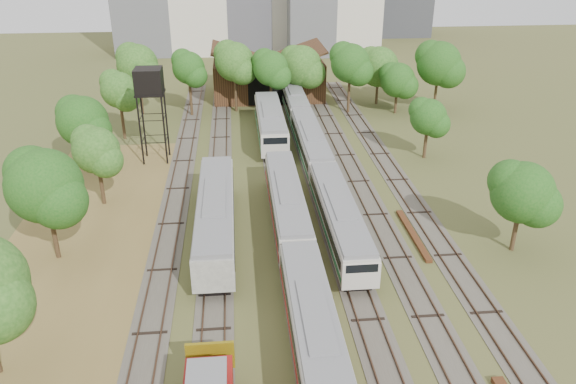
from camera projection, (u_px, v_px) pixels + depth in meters
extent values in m
plane|color=#475123|center=(347.00, 356.00, 33.50)|extent=(240.00, 240.00, 0.00)
cube|color=brown|center=(71.00, 294.00, 39.14)|extent=(14.00, 60.00, 0.04)
cube|color=#4C473D|center=(178.00, 189.00, 54.96)|extent=(2.60, 80.00, 0.06)
cube|color=#472D1E|center=(170.00, 188.00, 54.86)|extent=(0.08, 80.00, 0.14)
cube|color=#472D1E|center=(185.00, 188.00, 54.98)|extent=(0.08, 80.00, 0.14)
cube|color=#4C473D|center=(219.00, 187.00, 55.31)|extent=(2.60, 80.00, 0.06)
cube|color=#472D1E|center=(212.00, 187.00, 55.21)|extent=(0.08, 80.00, 0.14)
cube|color=#472D1E|center=(226.00, 186.00, 55.33)|extent=(0.08, 80.00, 0.14)
cube|color=#4C473D|center=(279.00, 185.00, 55.83)|extent=(2.60, 80.00, 0.06)
cube|color=#472D1E|center=(272.00, 184.00, 55.73)|extent=(0.08, 80.00, 0.14)
cube|color=#472D1E|center=(287.00, 184.00, 55.85)|extent=(0.08, 80.00, 0.14)
cube|color=#4C473D|center=(319.00, 183.00, 56.17)|extent=(2.60, 80.00, 0.06)
cube|color=#472D1E|center=(312.00, 183.00, 56.07)|extent=(0.08, 80.00, 0.14)
cube|color=#472D1E|center=(326.00, 182.00, 56.20)|extent=(0.08, 80.00, 0.14)
cube|color=#4C473D|center=(358.00, 181.00, 56.52)|extent=(2.60, 80.00, 0.06)
cube|color=#472D1E|center=(352.00, 181.00, 56.42)|extent=(0.08, 80.00, 0.14)
cube|color=#472D1E|center=(366.00, 180.00, 56.54)|extent=(0.08, 80.00, 0.14)
cube|color=#4C473D|center=(397.00, 180.00, 56.87)|extent=(2.60, 80.00, 0.06)
cube|color=#472D1E|center=(390.00, 179.00, 56.77)|extent=(0.08, 80.00, 0.14)
cube|color=#472D1E|center=(404.00, 179.00, 56.89)|extent=(0.08, 80.00, 0.14)
cube|color=black|center=(315.00, 357.00, 32.93)|extent=(2.02, 15.64, 0.73)
cube|color=beige|center=(315.00, 336.00, 32.29)|extent=(2.66, 17.00, 2.29)
cube|color=black|center=(315.00, 332.00, 32.17)|extent=(2.72, 15.64, 0.78)
cube|color=slate|center=(316.00, 318.00, 31.73)|extent=(2.45, 16.66, 0.33)
cube|color=maroon|center=(315.00, 345.00, 32.56)|extent=(2.72, 16.66, 0.41)
cube|color=black|center=(287.00, 218.00, 48.69)|extent=(2.02, 15.64, 0.73)
cube|color=beige|center=(287.00, 202.00, 48.05)|extent=(2.66, 17.00, 2.29)
cube|color=black|center=(287.00, 199.00, 47.93)|extent=(2.72, 15.64, 0.78)
cube|color=slate|center=(287.00, 188.00, 47.49)|extent=(2.45, 16.66, 0.33)
cube|color=maroon|center=(287.00, 209.00, 48.32)|extent=(2.72, 16.66, 0.41)
cube|color=black|center=(338.00, 233.00, 46.30)|extent=(1.98, 15.64, 0.72)
cube|color=beige|center=(339.00, 217.00, 45.67)|extent=(2.62, 17.00, 2.25)
cube|color=black|center=(339.00, 214.00, 45.56)|extent=(2.68, 15.64, 0.77)
cube|color=slate|center=(340.00, 203.00, 45.12)|extent=(2.41, 16.66, 0.32)
cube|color=#165A2E|center=(339.00, 224.00, 45.94)|extent=(2.68, 16.66, 0.41)
cube|color=beige|center=(361.00, 276.00, 38.11)|extent=(2.66, 0.25, 2.03)
cube|color=black|center=(310.00, 156.00, 62.06)|extent=(1.98, 15.64, 0.72)
cube|color=beige|center=(311.00, 143.00, 61.43)|extent=(2.62, 17.00, 2.25)
cube|color=black|center=(311.00, 141.00, 61.31)|extent=(2.68, 15.64, 0.77)
cube|color=slate|center=(311.00, 132.00, 60.88)|extent=(2.41, 16.66, 0.32)
cube|color=#165A2E|center=(311.00, 148.00, 61.70)|extent=(2.68, 16.66, 0.41)
cube|color=black|center=(294.00, 110.00, 77.82)|extent=(1.98, 15.64, 0.72)
cube|color=beige|center=(294.00, 99.00, 77.19)|extent=(2.62, 17.00, 2.25)
cube|color=black|center=(294.00, 97.00, 77.07)|extent=(2.68, 15.64, 0.77)
cube|color=slate|center=(294.00, 90.00, 76.64)|extent=(2.41, 16.66, 0.32)
cube|color=#165A2E|center=(294.00, 104.00, 77.46)|extent=(2.68, 16.66, 0.41)
cube|color=black|center=(270.00, 137.00, 67.54)|extent=(2.30, 14.72, 0.84)
cube|color=beige|center=(270.00, 123.00, 66.81)|extent=(3.03, 16.00, 2.61)
cube|color=black|center=(270.00, 120.00, 66.68)|extent=(3.09, 14.72, 0.89)
cube|color=slate|center=(270.00, 111.00, 66.17)|extent=(2.78, 15.68, 0.38)
cube|color=#165A2E|center=(270.00, 129.00, 67.12)|extent=(3.09, 15.68, 0.47)
cube|color=beige|center=(275.00, 147.00, 59.71)|extent=(3.07, 0.25, 2.35)
cube|color=gold|center=(210.00, 356.00, 31.21)|extent=(2.70, 0.20, 1.80)
cube|color=black|center=(217.00, 233.00, 46.19)|extent=(2.22, 16.56, 0.81)
cube|color=gray|center=(216.00, 215.00, 45.48)|extent=(2.92, 18.00, 2.52)
cube|color=black|center=(216.00, 212.00, 45.36)|extent=(2.98, 16.56, 0.86)
cube|color=slate|center=(215.00, 199.00, 44.87)|extent=(2.69, 17.64, 0.36)
cylinder|color=black|center=(140.00, 132.00, 59.07)|extent=(0.19, 0.19, 7.42)
cylinder|color=black|center=(164.00, 131.00, 59.29)|extent=(0.19, 0.19, 7.42)
cylinder|color=black|center=(144.00, 124.00, 61.33)|extent=(0.19, 0.19, 7.42)
cylinder|color=black|center=(167.00, 124.00, 61.55)|extent=(0.19, 0.19, 7.42)
cube|color=black|center=(150.00, 93.00, 58.69)|extent=(2.92, 2.92, 0.20)
cube|color=black|center=(149.00, 80.00, 58.11)|extent=(2.78, 2.78, 2.51)
cube|color=#562F18|center=(413.00, 235.00, 46.51)|extent=(0.53, 8.44, 0.27)
cube|color=#341F13|center=(268.00, 78.00, 84.47)|extent=(16.00, 11.00, 5.50)
cube|color=#341F13|center=(241.00, 56.00, 82.70)|extent=(8.45, 11.55, 2.96)
cube|color=#341F13|center=(294.00, 55.00, 83.39)|extent=(8.45, 11.55, 2.96)
cube|color=black|center=(270.00, 91.00, 79.80)|extent=(6.40, 0.15, 4.12)
cylinder|color=#382616|center=(53.00, 230.00, 42.53)|extent=(0.36, 0.36, 4.80)
sphere|color=#194E15|center=(44.00, 186.00, 40.95)|extent=(5.55, 5.55, 5.55)
cylinder|color=#382616|center=(101.00, 183.00, 51.19)|extent=(0.36, 0.36, 4.15)
sphere|color=#194E15|center=(96.00, 150.00, 49.82)|extent=(4.19, 4.19, 4.19)
cylinder|color=#382616|center=(88.00, 152.00, 58.23)|extent=(0.36, 0.36, 4.27)
sphere|color=#194E15|center=(83.00, 121.00, 56.83)|extent=(5.17, 5.17, 5.17)
cylinder|color=#382616|center=(123.00, 120.00, 67.16)|extent=(0.36, 0.36, 4.73)
sphere|color=#194E15|center=(119.00, 90.00, 65.61)|extent=(4.22, 4.22, 4.22)
cylinder|color=#382616|center=(141.00, 95.00, 76.19)|extent=(0.36, 0.36, 5.29)
sphere|color=#194E15|center=(137.00, 65.00, 74.45)|extent=(5.46, 5.46, 5.46)
cylinder|color=#382616|center=(191.00, 97.00, 75.54)|extent=(0.36, 0.36, 5.11)
sphere|color=#194E15|center=(189.00, 68.00, 73.86)|extent=(4.28, 4.28, 4.28)
cylinder|color=#382616|center=(236.00, 92.00, 77.27)|extent=(0.36, 0.36, 5.40)
sphere|color=#194E15|center=(234.00, 62.00, 75.49)|extent=(5.27, 5.27, 5.27)
cylinder|color=#382616|center=(271.00, 97.00, 75.55)|extent=(0.36, 0.36, 5.05)
sphere|color=#194E15|center=(271.00, 68.00, 73.89)|extent=(4.65, 4.65, 4.65)
cylinder|color=#382616|center=(301.00, 90.00, 79.82)|extent=(0.36, 0.36, 4.47)
sphere|color=#194E15|center=(301.00, 66.00, 78.35)|extent=(5.73, 5.73, 5.73)
cylinder|color=#382616|center=(349.00, 93.00, 76.74)|extent=(0.36, 0.36, 5.35)
sphere|color=#194E15|center=(350.00, 63.00, 74.98)|extent=(5.22, 5.22, 5.22)
cylinder|color=#382616|center=(377.00, 89.00, 80.80)|extent=(0.36, 0.36, 4.22)
sphere|color=#194E15|center=(379.00, 67.00, 79.41)|extent=(5.67, 5.67, 5.67)
cylinder|color=#382616|center=(436.00, 92.00, 77.60)|extent=(0.36, 0.36, 5.16)
sphere|color=#194E15|center=(439.00, 64.00, 75.90)|extent=(5.95, 5.95, 5.95)
cylinder|color=#382616|center=(516.00, 228.00, 43.76)|extent=(0.36, 0.36, 3.95)
sphere|color=#194E15|center=(522.00, 192.00, 42.46)|extent=(4.77, 4.77, 4.77)
cylinder|color=#382616|center=(426.00, 142.00, 61.74)|extent=(0.36, 0.36, 3.70)
sphere|color=#194E15|center=(428.00, 117.00, 60.52)|extent=(3.95, 3.95, 3.95)
cylinder|color=#382616|center=(396.00, 100.00, 76.84)|extent=(0.36, 0.36, 3.62)
sphere|color=#194E15|center=(398.00, 80.00, 75.65)|extent=(4.65, 4.65, 4.65)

